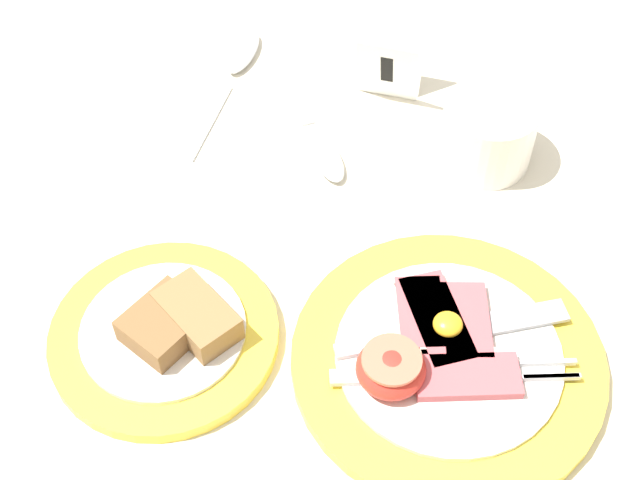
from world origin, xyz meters
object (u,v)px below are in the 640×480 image
Objects in this scene: breakfast_plate at (443,356)px; sugar_cup at (488,132)px; teaspoon_near_cup at (234,69)px; number_card at (390,63)px; teaspoon_by_saucer at (316,137)px; bread_plate at (168,332)px.

sugar_cup reaches higher than breakfast_plate.
sugar_cup is at bearing 82.54° from breakfast_plate.
sugar_cup is 0.27m from teaspoon_near_cup.
number_card reaches higher than teaspoon_by_saucer.
sugar_cup is at bearing -31.26° from number_card.
number_card is (-0.06, 0.31, 0.03)m from breakfast_plate.
teaspoon_by_saucer is at bearing 178.86° from sugar_cup.
bread_plate is 2.44× the size of number_card.
teaspoon_by_saucer is at bearing -123.51° from teaspoon_near_cup.
teaspoon_near_cup is at bearing -159.28° from teaspoon_by_saucer.
breakfast_plate reaches higher than bread_plate.
number_card is at bearing 64.55° from bread_plate.
sugar_cup is 1.15× the size of number_card.
number_card is 0.41× the size of teaspoon_by_saucer.
teaspoon_near_cup is (-0.01, 0.32, -0.01)m from bread_plate.
breakfast_plate reaches higher than teaspoon_by_saucer.
teaspoon_near_cup is (-0.16, 0.01, -0.03)m from number_card.
teaspoon_near_cup is at bearing -175.35° from number_card.
number_card is at bearing 114.41° from teaspoon_by_saucer.
breakfast_plate is at bearing 2.15° from teaspoon_by_saucer.
number_card reaches higher than breakfast_plate.
breakfast_plate is 2.85× the size of sugar_cup.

